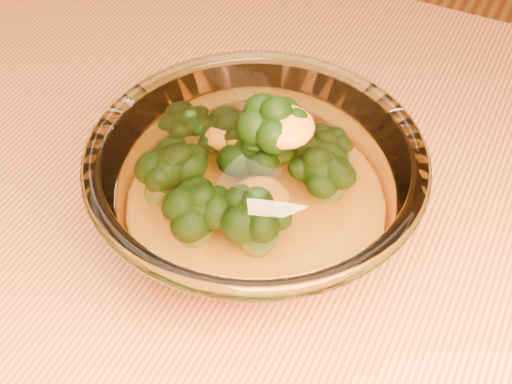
% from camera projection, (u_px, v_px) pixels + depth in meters
% --- Properties ---
extents(table, '(1.20, 0.80, 0.75)m').
position_uv_depth(table, '(257.00, 330.00, 0.61)').
color(table, '#C78A3B').
rests_on(table, ground).
extents(glass_bowl, '(0.23, 0.23, 0.10)m').
position_uv_depth(glass_bowl, '(256.00, 197.00, 0.50)').
color(glass_bowl, white).
rests_on(glass_bowl, table).
extents(cheese_sauce, '(0.14, 0.14, 0.04)m').
position_uv_depth(cheese_sauce, '(256.00, 217.00, 0.52)').
color(cheese_sauce, '#EEA614').
rests_on(cheese_sauce, glass_bowl).
extents(broccoli_heap, '(0.15, 0.15, 0.09)m').
position_uv_depth(broccoli_heap, '(248.00, 167.00, 0.50)').
color(broccoli_heap, black).
rests_on(broccoli_heap, cheese_sauce).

